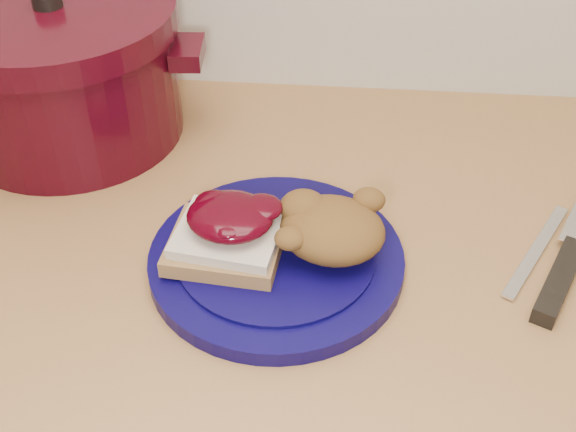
# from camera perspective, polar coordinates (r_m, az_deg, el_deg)

# --- Properties ---
(plate) EXTENTS (0.30, 0.30, 0.02)m
(plate) POSITION_cam_1_polar(r_m,az_deg,el_deg) (0.72, -0.93, -3.48)
(plate) COLOR #08043A
(plate) RESTS_ON wood_countertop
(sandwich) EXTENTS (0.12, 0.10, 0.05)m
(sandwich) POSITION_cam_1_polar(r_m,az_deg,el_deg) (0.70, -4.76, -1.24)
(sandwich) COLOR olive
(sandwich) RESTS_ON plate
(stuffing_mound) EXTENTS (0.12, 0.11, 0.05)m
(stuffing_mound) POSITION_cam_1_polar(r_m,az_deg,el_deg) (0.70, 3.51, -1.11)
(stuffing_mound) COLOR brown
(stuffing_mound) RESTS_ON plate
(chef_knife) EXTENTS (0.16, 0.30, 0.02)m
(chef_knife) POSITION_cam_1_polar(r_m,az_deg,el_deg) (0.78, 21.45, -2.86)
(chef_knife) COLOR black
(chef_knife) RESTS_ON wood_countertop
(butter_knife) EXTENTS (0.09, 0.15, 0.00)m
(butter_knife) POSITION_cam_1_polar(r_m,az_deg,el_deg) (0.79, 19.05, -2.55)
(butter_knife) COLOR silver
(butter_knife) RESTS_ON wood_countertop
(dutch_oven) EXTENTS (0.34, 0.31, 0.18)m
(dutch_oven) POSITION_cam_1_polar(r_m,az_deg,el_deg) (0.92, -17.38, 10.89)
(dutch_oven) COLOR #34050E
(dutch_oven) RESTS_ON wood_countertop
(pepper_grinder) EXTENTS (0.07, 0.07, 0.13)m
(pepper_grinder) POSITION_cam_1_polar(r_m,az_deg,el_deg) (0.91, -13.88, 9.95)
(pepper_grinder) COLOR black
(pepper_grinder) RESTS_ON wood_countertop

